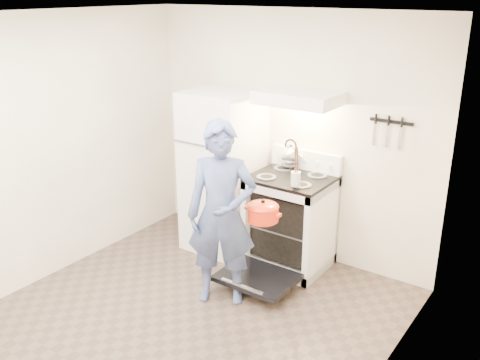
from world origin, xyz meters
name	(u,v)px	position (x,y,z in m)	size (l,w,h in m)	color
floor	(177,326)	(0.00, 0.00, 0.00)	(3.60, 3.60, 0.00)	#4F4136
back_wall	(289,136)	(0.00, 1.80, 1.25)	(3.20, 0.02, 2.50)	white
refrigerator	(223,172)	(-0.58, 1.45, 0.85)	(0.70, 0.70, 1.70)	white
stove_body	(290,223)	(0.23, 1.48, 0.46)	(0.76, 0.65, 0.92)	white
cooktop	(292,178)	(0.23, 1.48, 0.94)	(0.76, 0.65, 0.03)	black
backsplash	(306,160)	(0.23, 1.76, 1.05)	(0.76, 0.07, 0.20)	white
oven_door	(257,277)	(0.23, 0.88, 0.12)	(0.70, 0.54, 0.04)	black
oven_rack	(290,225)	(0.23, 1.48, 0.44)	(0.60, 0.52, 0.01)	slate
range_hood	(299,98)	(0.23, 1.55, 1.71)	(0.76, 0.50, 0.12)	white
knife_strip	(391,122)	(1.05, 1.79, 1.55)	(0.40, 0.02, 0.03)	black
pizza_stone	(289,225)	(0.23, 1.44, 0.45)	(0.35, 0.35, 0.02)	#927251
tea_kettle	(291,154)	(0.08, 1.70, 1.10)	(0.25, 0.21, 0.30)	silver
utensil_jar	(296,179)	(0.42, 1.22, 1.05)	(0.09, 0.09, 0.13)	silver
person	(222,214)	(0.05, 0.58, 0.83)	(0.60, 0.40, 1.66)	navy
dutch_oven	(263,213)	(0.34, 0.78, 0.84)	(0.35, 0.28, 0.23)	red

